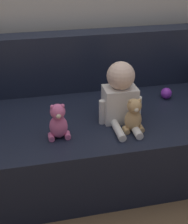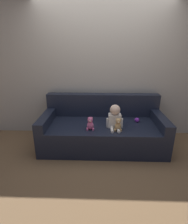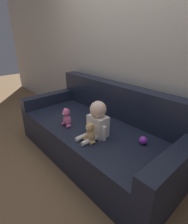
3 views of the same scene
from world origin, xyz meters
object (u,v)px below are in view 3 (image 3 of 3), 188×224
couch (98,133)px  teddy_bear_brown (90,133)px  toy_ball (143,140)px  person_baby (97,120)px  plush_toy_side (67,118)px

couch → teddy_bear_brown: bearing=-54.6°
couch → toy_ball: (0.62, 0.03, 0.18)m
teddy_bear_brown → toy_ball: size_ratio=2.69×
person_baby → plush_toy_side: (-0.41, -0.12, -0.08)m
person_baby → plush_toy_side: person_baby is taller
couch → toy_ball: size_ratio=26.81×
person_baby → toy_ball: bearing=28.8°
teddy_bear_brown → plush_toy_side: bearing=177.5°
person_baby → toy_ball: (0.43, 0.23, -0.14)m
toy_ball → plush_toy_side: bearing=-157.1°
plush_toy_side → toy_ball: size_ratio=2.76×
plush_toy_side → teddy_bear_brown: bearing=-2.5°
couch → person_baby: 0.43m
couch → teddy_bear_brown: 0.48m
couch → teddy_bear_brown: (0.24, -0.34, 0.24)m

